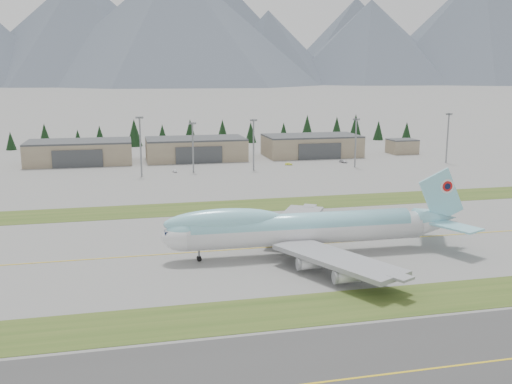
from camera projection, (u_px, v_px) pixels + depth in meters
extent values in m
plane|color=slate|center=(328.00, 243.00, 142.19)|extent=(7000.00, 7000.00, 0.00)
cube|color=#374F1C|center=(398.00, 301.00, 105.90)|extent=(400.00, 14.00, 0.08)
cube|color=#374F1C|center=(281.00, 204.00, 185.16)|extent=(400.00, 18.00, 0.08)
cube|color=#353535|center=(474.00, 364.00, 82.98)|extent=(400.00, 32.00, 0.04)
cube|color=gold|center=(328.00, 243.00, 142.19)|extent=(400.00, 0.40, 0.02)
cube|color=gold|center=(474.00, 364.00, 82.98)|extent=(400.00, 0.40, 0.02)
cylinder|color=silver|center=(306.00, 230.00, 132.39)|extent=(55.96, 7.92, 6.48)
cylinder|color=#8DD6E6|center=(302.00, 226.00, 131.96)|extent=(51.96, 7.32, 5.98)
ellipsoid|color=silver|center=(185.00, 237.00, 127.03)|extent=(10.53, 6.74, 6.48)
ellipsoid|color=#8DD6E6|center=(185.00, 232.00, 126.79)|extent=(8.81, 5.71, 5.49)
ellipsoid|color=#8DD6E6|center=(225.00, 222.00, 128.13)|extent=(27.64, 6.21, 5.98)
cube|color=#0C1433|center=(169.00, 232.00, 126.10)|extent=(2.20, 2.65, 1.29)
cone|color=silver|center=(436.00, 223.00, 138.71)|extent=(12.12, 6.66, 6.35)
cone|color=#8DD6E6|center=(436.00, 218.00, 138.47)|extent=(11.11, 6.06, 5.78)
cube|color=#8DD6E6|center=(441.00, 196.00, 137.54)|extent=(12.08, 0.91, 13.76)
cylinder|color=silver|center=(446.00, 186.00, 137.66)|extent=(3.59, 0.29, 3.59)
cylinder|color=red|center=(445.00, 186.00, 137.76)|extent=(2.60, 0.27, 2.59)
cylinder|color=#0C1433|center=(445.00, 186.00, 137.86)|extent=(1.50, 0.24, 1.50)
cube|color=#8DD6E6|center=(431.00, 215.00, 144.72)|extent=(10.24, 12.48, 0.46)
cube|color=#8DD6E6|center=(456.00, 227.00, 133.23)|extent=(9.86, 12.44, 0.46)
cube|color=gray|center=(295.00, 220.00, 148.93)|extent=(22.96, 30.69, 1.00)
cube|color=gray|center=(337.00, 259.00, 117.35)|extent=(21.82, 30.98, 1.00)
cylinder|color=silver|center=(282.00, 232.00, 144.60)|extent=(5.25, 2.62, 2.49)
cylinder|color=silver|center=(291.00, 222.00, 154.44)|extent=(5.25, 2.62, 2.49)
cylinder|color=silver|center=(310.00, 263.00, 120.68)|extent=(5.25, 2.62, 2.49)
cylinder|color=silver|center=(347.00, 277.00, 112.72)|extent=(5.25, 2.62, 2.49)
cylinder|color=gray|center=(199.00, 256.00, 128.53)|extent=(0.45, 0.45, 2.39)
cylinder|color=gray|center=(296.00, 246.00, 135.88)|extent=(0.57, 0.57, 2.59)
cylinder|color=gray|center=(303.00, 253.00, 130.14)|extent=(0.57, 0.57, 2.59)
cylinder|color=gray|center=(316.00, 244.00, 136.84)|extent=(0.57, 0.57, 2.59)
cylinder|color=gray|center=(324.00, 252.00, 131.10)|extent=(0.57, 0.57, 2.59)
cylinder|color=black|center=(199.00, 259.00, 128.28)|extent=(1.11, 0.38, 1.10)
cylinder|color=black|center=(199.00, 258.00, 129.05)|extent=(1.11, 0.38, 1.10)
cylinder|color=black|center=(296.00, 248.00, 136.03)|extent=(1.21, 0.53, 1.20)
cylinder|color=black|center=(303.00, 256.00, 130.28)|extent=(1.21, 0.53, 1.20)
cylinder|color=black|center=(316.00, 247.00, 136.98)|extent=(1.21, 0.53, 1.20)
cylinder|color=black|center=(324.00, 255.00, 131.24)|extent=(1.21, 0.53, 1.20)
cube|color=gray|center=(80.00, 153.00, 269.23)|extent=(48.00, 26.00, 10.00)
cube|color=#3B3E41|center=(79.00, 141.00, 268.14)|extent=(48.00, 26.00, 0.80)
cube|color=#3B3E41|center=(78.00, 159.00, 256.73)|extent=(22.08, 0.60, 8.00)
cube|color=gray|center=(196.00, 149.00, 281.17)|extent=(48.00, 26.00, 10.00)
cube|color=#3B3E41|center=(195.00, 139.00, 280.07)|extent=(48.00, 26.00, 0.80)
cube|color=#3B3E41|center=(199.00, 155.00, 268.67)|extent=(22.08, 0.60, 8.00)
cube|color=gray|center=(311.00, 146.00, 294.19)|extent=(48.00, 26.00, 10.00)
cube|color=#3B3E41|center=(312.00, 136.00, 293.09)|extent=(48.00, 26.00, 0.80)
cube|color=#3B3E41|center=(320.00, 151.00, 281.69)|extent=(22.08, 0.60, 8.00)
cube|color=gray|center=(402.00, 147.00, 303.43)|extent=(14.00, 12.00, 7.00)
cube|color=#3B3E41|center=(402.00, 140.00, 302.66)|extent=(14.00, 12.00, 0.60)
cylinder|color=gray|center=(141.00, 148.00, 233.60)|extent=(0.70, 0.70, 23.77)
cube|color=gray|center=(139.00, 118.00, 231.11)|extent=(3.20, 3.20, 0.80)
cylinder|color=gray|center=(193.00, 148.00, 243.62)|extent=(0.70, 0.70, 20.59)
cube|color=gray|center=(192.00, 123.00, 241.46)|extent=(3.20, 3.20, 0.80)
cylinder|color=gray|center=(254.00, 146.00, 249.32)|extent=(0.70, 0.70, 21.47)
cube|color=gray|center=(254.00, 120.00, 247.07)|extent=(3.20, 3.20, 0.80)
cylinder|color=gray|center=(356.00, 144.00, 256.68)|extent=(0.70, 0.70, 21.28)
cube|color=gray|center=(356.00, 119.00, 254.45)|extent=(3.20, 3.20, 0.80)
cylinder|color=gray|center=(447.00, 139.00, 269.17)|extent=(0.70, 0.70, 22.72)
cube|color=gray|center=(449.00, 114.00, 266.79)|extent=(3.20, 3.20, 0.80)
imported|color=white|center=(175.00, 172.00, 245.32)|extent=(1.88, 3.82, 1.25)
imported|color=#D8E439|center=(289.00, 165.00, 264.78)|extent=(3.61, 2.08, 1.12)
imported|color=#B8B8BE|center=(343.00, 163.00, 272.00)|extent=(3.29, 5.11, 1.38)
cone|color=black|center=(11.00, 141.00, 316.91)|extent=(5.79, 5.79, 10.33)
cone|color=black|center=(45.00, 136.00, 320.49)|extent=(8.12, 8.12, 14.50)
cone|color=black|center=(78.00, 139.00, 325.14)|extent=(5.97, 5.97, 10.65)
cone|color=black|center=(100.00, 136.00, 331.14)|extent=(6.95, 6.95, 12.40)
cone|color=black|center=(134.00, 133.00, 332.38)|extent=(9.00, 9.00, 16.08)
cone|color=black|center=(162.00, 135.00, 334.93)|extent=(7.14, 7.14, 12.74)
cone|color=black|center=(190.00, 132.00, 344.48)|extent=(8.38, 8.38, 14.96)
cone|color=black|center=(223.00, 132.00, 341.10)|extent=(8.45, 8.45, 15.08)
cone|color=black|center=(251.00, 132.00, 351.28)|extent=(7.13, 7.13, 12.73)
cone|color=black|center=(284.00, 132.00, 352.94)|extent=(6.94, 6.94, 12.40)
cone|color=black|center=(307.00, 129.00, 353.25)|extent=(9.45, 9.45, 16.88)
cone|color=black|center=(337.00, 129.00, 357.54)|extent=(8.69, 8.69, 15.52)
cone|color=black|center=(356.00, 127.00, 365.99)|extent=(9.33, 9.33, 16.66)
cone|color=black|center=(378.00, 130.00, 365.45)|extent=(7.00, 7.00, 12.50)
cone|color=black|center=(407.00, 130.00, 370.52)|extent=(6.32, 6.32, 11.29)
cone|color=#434F5A|center=(82.00, 30.00, 2205.89)|extent=(953.88, 953.88, 423.49)
cone|color=#434F5A|center=(176.00, 23.00, 2133.74)|extent=(1094.89, 1094.89, 461.47)
cone|color=#434F5A|center=(268.00, 48.00, 2400.26)|extent=(619.85, 619.85, 304.02)
cone|color=white|center=(268.00, 25.00, 2381.81)|extent=(235.54, 235.54, 121.61)
cone|color=#434F5A|center=(370.00, 42.00, 2468.80)|extent=(810.32, 810.32, 356.26)
cone|color=white|center=(371.00, 17.00, 2447.18)|extent=(307.92, 307.92, 142.50)
cone|color=#434F5A|center=(479.00, 26.00, 2525.89)|extent=(1058.15, 1058.15, 503.77)
cone|color=#434F5A|center=(91.00, 34.00, 2819.99)|extent=(953.39, 953.39, 476.70)
cone|color=white|center=(89.00, 6.00, 2792.99)|extent=(381.36, 381.36, 209.75)
cone|color=#434F5A|center=(230.00, 35.00, 2970.92)|extent=(972.61, 972.61, 486.30)
cone|color=white|center=(230.00, 8.00, 2943.37)|extent=(389.04, 389.04, 213.97)
cone|color=#434F5A|center=(355.00, 40.00, 3126.53)|extent=(899.11, 899.11, 449.56)
cone|color=white|center=(356.00, 17.00, 3101.06)|extent=(359.64, 359.64, 197.80)
cone|color=#434F5A|center=(470.00, 36.00, 3271.22)|extent=(1041.56, 1041.56, 520.78)
cone|color=white|center=(472.00, 9.00, 3241.72)|extent=(416.62, 416.62, 229.14)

